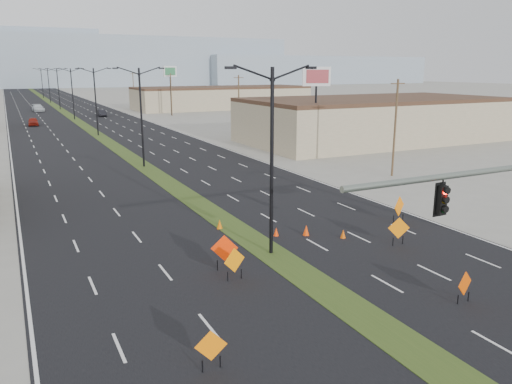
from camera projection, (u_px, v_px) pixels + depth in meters
name	position (u px, v px, depth m)	size (l,w,h in m)	color
ground	(436.00, 366.00, 17.06)	(600.00, 600.00, 0.00)	gray
road_surface	(72.00, 118.00, 103.97)	(25.00, 400.00, 0.02)	black
median_strip	(72.00, 118.00, 103.97)	(2.00, 400.00, 0.04)	#2E4719
building_se_near	(373.00, 121.00, 70.22)	(36.00, 18.00, 5.50)	tan
building_se_far	(222.00, 98.00, 128.49)	(44.00, 16.00, 5.00)	tan
mesa_center	(100.00, 62.00, 291.71)	(220.00, 50.00, 28.00)	#8B9CAC
mesa_east	(311.00, 70.00, 344.78)	(160.00, 50.00, 18.00)	#8B9CAC
streetlight_0	(272.00, 157.00, 26.19)	(5.15, 0.24, 10.02)	black
streetlight_1	(141.00, 114.00, 50.52)	(5.15, 0.24, 10.02)	black
streetlight_2	(96.00, 100.00, 74.86)	(5.15, 0.24, 10.02)	black
streetlight_3	(72.00, 92.00, 99.19)	(5.15, 0.24, 10.02)	black
streetlight_4	(58.00, 87.00, 123.52)	(5.15, 0.24, 10.02)	black
streetlight_5	(49.00, 84.00, 147.86)	(5.15, 0.24, 10.02)	black
streetlight_6	(42.00, 82.00, 172.19)	(5.15, 0.24, 10.02)	black
utility_pole_0	(395.00, 127.00, 46.32)	(1.60, 0.20, 9.00)	#4C3823
utility_pole_1	(239.00, 104.00, 76.73)	(1.60, 0.20, 9.00)	#4C3823
utility_pole_2	(171.00, 94.00, 107.15)	(1.60, 0.20, 9.00)	#4C3823
utility_pole_3	(134.00, 88.00, 137.57)	(1.60, 0.20, 9.00)	#4C3823
car_left	(33.00, 122.00, 89.11)	(1.70, 4.22, 1.44)	maroon
car_mid	(102.00, 113.00, 106.55)	(1.48, 4.24, 1.40)	black
car_far	(38.00, 108.00, 118.47)	(2.31, 5.68, 1.65)	silver
construction_sign_0	(211.00, 347.00, 16.64)	(1.09, 0.28, 1.47)	orange
construction_sign_1	(234.00, 261.00, 23.79)	(1.20, 0.35, 1.64)	orange
construction_sign_2	(224.00, 249.00, 25.05)	(1.28, 0.56, 1.83)	#FF3405
construction_sign_3	(465.00, 285.00, 21.48)	(1.07, 0.32, 1.46)	#DF4904
construction_sign_4	(399.00, 229.00, 28.54)	(1.17, 0.53, 1.67)	orange
construction_sign_5	(399.00, 207.00, 32.73)	(1.26, 0.58, 1.80)	orange
cone_0	(276.00, 232.00, 30.29)	(0.32, 0.32, 0.53)	#F33705
cone_1	(343.00, 234.00, 29.90)	(0.33, 0.33, 0.55)	#DB5204
cone_2	(306.00, 230.00, 30.39)	(0.40, 0.40, 0.66)	#F03E05
cone_3	(220.00, 224.00, 31.61)	(0.38, 0.38, 0.63)	#D76304
pole_sign_east_near	(316.00, 83.00, 58.23)	(3.20, 1.54, 10.14)	black
pole_sign_east_far	(170.00, 75.00, 107.65)	(3.33, 1.54, 10.51)	black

